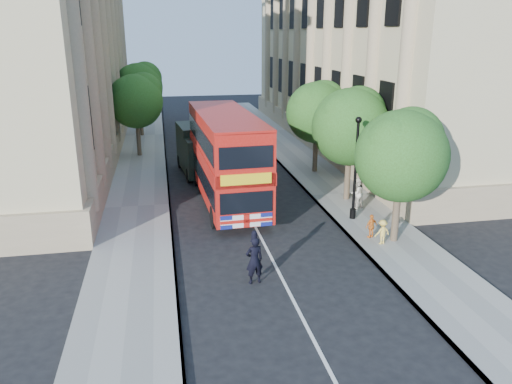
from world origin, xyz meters
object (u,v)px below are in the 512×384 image
police_constable (254,260)px  box_van (199,151)px  lamp_post (355,173)px  woman_pedestrian (357,193)px  double_decker_bus (226,155)px

police_constable → box_van: bearing=-97.2°
lamp_post → woman_pedestrian: 2.26m
box_van → police_constable: box_van is taller
woman_pedestrian → lamp_post: bearing=42.4°
box_van → lamp_post: bearing=-61.8°
double_decker_bus → woman_pedestrian: double_decker_bus is taller
lamp_post → double_decker_bus: 7.16m
double_decker_bus → police_constable: double_decker_bus is taller
lamp_post → police_constable: (-6.12, -5.56, -1.57)m
lamp_post → double_decker_bus: (-5.87, 4.09, 0.19)m
police_constable → woman_pedestrian: size_ratio=1.13×
lamp_post → double_decker_bus: lamp_post is taller
double_decker_bus → woman_pedestrian: bearing=-24.1°
double_decker_bus → box_van: size_ratio=1.85×
box_van → woman_pedestrian: box_van is taller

